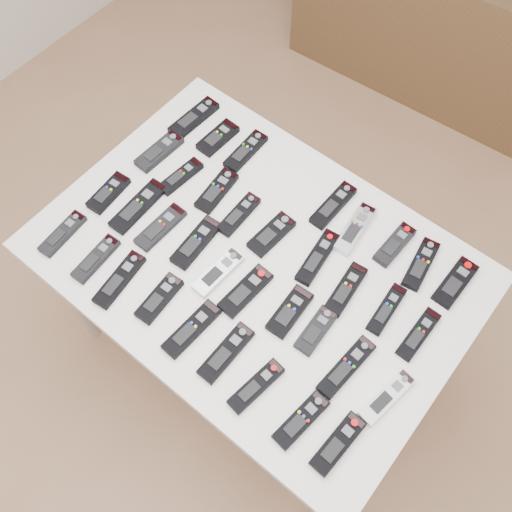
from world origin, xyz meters
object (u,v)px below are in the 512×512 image
Objects in this scene: remote_7 at (455,282)px; remote_14 at (346,289)px; remote_15 at (387,309)px; remote_23 at (290,311)px; remote_28 at (96,259)px; remote_11 at (239,214)px; remote_26 at (387,397)px; remote_22 at (246,291)px; table at (256,268)px; remote_5 at (395,245)px; remote_20 at (196,242)px; remote_4 at (355,229)px; remote_16 at (418,334)px; remote_35 at (338,443)px; remote_6 at (421,264)px; sideboard at (437,28)px; remote_31 at (192,329)px; remote_12 at (271,234)px; remote_32 at (226,353)px; remote_34 at (301,420)px; remote_19 at (161,227)px; remote_0 at (194,118)px; remote_10 at (217,191)px; remote_25 at (346,367)px; remote_21 at (218,272)px; remote_30 at (159,298)px; remote_17 at (108,193)px; remote_29 at (120,279)px; remote_3 at (333,205)px; remote_18 at (138,206)px; remote_1 at (218,138)px; remote_8 at (159,151)px; remote_9 at (181,176)px; remote_13 at (318,257)px; remote_33 at (256,386)px.

remote_14 is at bearing -136.10° from remote_7.
remote_15 is 0.27m from remote_23.
remote_28 is (-0.75, -0.40, 0.00)m from remote_15.
remote_11 is 0.93× the size of remote_26.
table is at bearing 116.85° from remote_22.
remote_5 is 0.85× the size of remote_20.
remote_5 is 0.97× the size of remote_11.
remote_16 is at bearing -33.47° from remote_4.
remote_35 reaches higher than table.
remote_23 is (-0.21, -0.36, 0.00)m from remote_6.
remote_22 is (-0.13, -0.37, -0.00)m from remote_4.
remote_31 reaches higher than sideboard.
remote_12 reaches higher than remote_32.
remote_34 is (0.40, -0.38, -0.00)m from remote_12.
remote_0 is at bearing 119.59° from remote_19.
remote_10 is 0.68m from remote_25.
remote_21 is 1.08× the size of remote_30.
remote_17 is (-0.26, -0.22, 0.00)m from remote_10.
remote_29 is at bearing -98.37° from remote_10.
remote_3 is at bearing 43.93° from remote_11.
remote_31 is 1.02× the size of remote_32.
remote_5 reaches higher than remote_28.
remote_18 is at bearing 178.24° from remote_23.
remote_10 is 1.06× the size of remote_23.
remote_1 is 0.95× the size of remote_23.
table is at bearing -9.97° from remote_8.
remote_35 is (0.32, -0.55, 0.00)m from remote_4.
remote_11 is at bearing 137.22° from remote_22.
remote_4 and remote_8 have the same top height.
remote_32 is (0.62, -0.16, -0.00)m from remote_17.
remote_9 reaches higher than remote_10.
remote_19 is 0.80m from remote_35.
remote_13 is 1.11× the size of remote_21.
remote_7 is 0.76m from remote_20.
remote_30 is at bearing -148.02° from remote_15.
remote_17 is 0.89× the size of remote_33.
remote_26 is at bearing -8.65° from remote_23.
remote_8 is 1.06m from remote_35.
remote_19 is 0.93× the size of remote_29.
sideboard is 9.02× the size of remote_9.
remote_30 is at bearing -175.88° from remote_33.
remote_3 is at bearing 155.48° from remote_16.
remote_8 is (-0.11, -0.16, 0.00)m from remote_1.
remote_11 is 0.63m from remote_16.
remote_13 is 0.13m from remote_14.
remote_14 is at bearing 68.09° from remote_32.
remote_11 is 0.88× the size of remote_32.
remote_20 is at bearing -166.07° from remote_14.
remote_11 reaches higher than remote_33.
remote_7 is 0.89× the size of remote_29.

